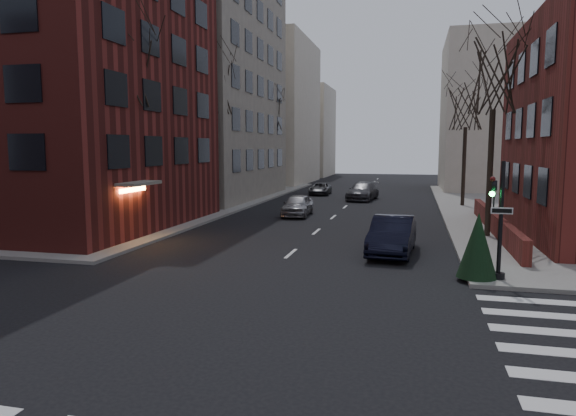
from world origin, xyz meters
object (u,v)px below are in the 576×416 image
object	(u,v)px
parked_sedan	(392,235)
tree_left_b	(217,87)
car_lane_far	(320,189)
traffic_signal	(498,228)
tree_left_c	(270,112)
streetlamp_far	(281,151)
tree_right_b	(466,107)
car_lane_gray	(363,191)
sandwich_board	(484,258)
tree_right_a	(494,77)
streetlamp_near	(204,153)
evergreen_shrub	(478,245)
car_lane_silver	(298,205)
tree_left_a	(127,68)

from	to	relation	value
parked_sedan	tree_left_b	bearing A→B (deg)	139.02
car_lane_far	traffic_signal	bearing A→B (deg)	-72.01
traffic_signal	tree_left_c	bearing A→B (deg)	118.36
tree_left_b	streetlamp_far	xyz separation A→B (m)	(0.60, 16.00, -4.68)
tree_right_b	car_lane_gray	distance (m)	11.11
tree_left_c	sandwich_board	bearing A→B (deg)	-60.93
tree_right_a	streetlamp_near	distance (m)	17.87
tree_left_b	evergreen_shrub	size ratio (longest dim) A/B	4.80
parked_sedan	sandwich_board	size ratio (longest dim) A/B	6.04
car_lane_silver	car_lane_far	distance (m)	15.67
parked_sedan	evergreen_shrub	distance (m)	5.07
traffic_signal	tree_left_b	size ratio (longest dim) A/B	0.37
traffic_signal	parked_sedan	bearing A→B (deg)	132.05
evergreen_shrub	streetlamp_near	bearing A→B (deg)	140.02
streetlamp_far	evergreen_shrub	world-z (taller)	streetlamp_far
tree_left_b	tree_right_b	bearing A→B (deg)	18.82
car_lane_gray	streetlamp_near	bearing A→B (deg)	-116.56
car_lane_far	sandwich_board	size ratio (longest dim) A/B	5.05
car_lane_gray	evergreen_shrub	xyz separation A→B (m)	(6.50, -26.58, 0.51)
tree_left_b	car_lane_silver	xyz separation A→B (m)	(6.35, -1.88, -8.19)
tree_right_b	streetlamp_far	xyz separation A→B (m)	(-17.00, 10.00, -3.35)
traffic_signal	car_lane_gray	bearing A→B (deg)	105.03
tree_left_b	tree_left_c	distance (m)	14.03
traffic_signal	tree_left_b	distance (m)	24.87
traffic_signal	car_lane_far	size ratio (longest dim) A/B	0.97
traffic_signal	car_lane_far	distance (m)	32.91
tree_left_b	tree_left_a	bearing A→B (deg)	-90.00
tree_left_a	streetlamp_near	xyz separation A→B (m)	(0.60, 8.00, -4.23)
tree_right_a	tree_right_b	size ratio (longest dim) A/B	1.06
parked_sedan	streetlamp_near	bearing A→B (deg)	148.08
tree_left_b	streetlamp_near	size ratio (longest dim) A/B	1.72
streetlamp_near	streetlamp_far	size ratio (longest dim) A/B	1.00
parked_sedan	car_lane_gray	xyz separation A→B (m)	(-3.48, 22.53, -0.05)
sandwich_board	traffic_signal	bearing A→B (deg)	-77.21
car_lane_gray	sandwich_board	distance (m)	26.21
tree_left_b	sandwich_board	world-z (taller)	tree_left_b
evergreen_shrub	sandwich_board	bearing A→B (deg)	72.57
tree_left_b	parked_sedan	bearing A→B (deg)	-44.71
tree_left_c	streetlamp_near	bearing A→B (deg)	-88.09
car_lane_silver	evergreen_shrub	bearing A→B (deg)	-59.20
tree_left_c	car_lane_silver	world-z (taller)	tree_left_c
parked_sedan	tree_right_a	bearing A→B (deg)	51.32
sandwich_board	car_lane_silver	bearing A→B (deg)	129.10
tree_left_b	evergreen_shrub	distance (m)	24.63
tree_left_a	streetlamp_far	bearing A→B (deg)	88.77
traffic_signal	car_lane_silver	bearing A→B (deg)	124.47
tree_right_a	car_lane_far	bearing A→B (deg)	119.94
traffic_signal	parked_sedan	world-z (taller)	traffic_signal
parked_sedan	car_lane_far	xyz separation A→B (m)	(-8.00, 26.69, -0.24)
sandwich_board	car_lane_gray	bearing A→B (deg)	108.08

